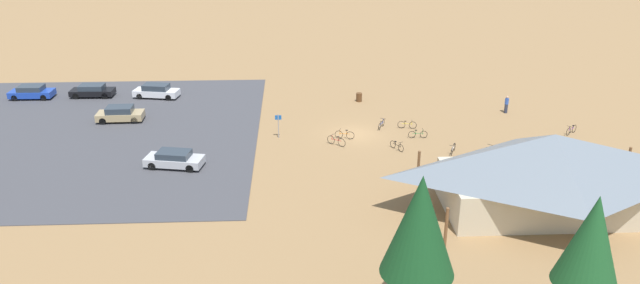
# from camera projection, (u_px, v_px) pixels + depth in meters

# --- Properties ---
(ground) EXTENTS (160.00, 160.00, 0.00)m
(ground) POSITION_uv_depth(u_px,v_px,m) (355.00, 134.00, 53.42)
(ground) COLOR #937047
(ground) RESTS_ON ground
(parking_lot_asphalt) EXTENTS (35.93, 32.19, 0.05)m
(parking_lot_asphalt) POSITION_uv_depth(u_px,v_px,m) (56.00, 134.00, 53.37)
(parking_lot_asphalt) COLOR #424247
(parking_lot_asphalt) RESTS_ON ground
(bike_pavilion) EXTENTS (16.02, 8.85, 5.51)m
(bike_pavilion) POSITION_uv_depth(u_px,v_px,m) (550.00, 168.00, 39.47)
(bike_pavilion) COLOR beige
(bike_pavilion) RESTS_ON ground
(trash_bin) EXTENTS (0.60, 0.60, 0.90)m
(trash_bin) POSITION_uv_depth(u_px,v_px,m) (359.00, 97.00, 61.71)
(trash_bin) COLOR brown
(trash_bin) RESTS_ON ground
(lot_sign) EXTENTS (0.56, 0.08, 2.20)m
(lot_sign) POSITION_uv_depth(u_px,v_px,m) (278.00, 123.00, 52.11)
(lot_sign) COLOR #99999E
(lot_sign) RESTS_ON ground
(pine_midwest) EXTENTS (3.04, 3.04, 7.47)m
(pine_midwest) POSITION_uv_depth(u_px,v_px,m) (591.00, 241.00, 27.43)
(pine_midwest) COLOR brown
(pine_midwest) RESTS_ON ground
(pine_east) EXTENTS (3.63, 3.63, 8.02)m
(pine_east) POSITION_uv_depth(u_px,v_px,m) (420.00, 226.00, 28.19)
(pine_east) COLOR brown
(pine_east) RESTS_ON ground
(bicycle_orange_near_porch) EXTENTS (1.69, 0.58, 0.87)m
(bicycle_orange_near_porch) POSITION_uv_depth(u_px,v_px,m) (344.00, 135.00, 52.29)
(bicycle_orange_near_porch) COLOR black
(bicycle_orange_near_porch) RESTS_ON ground
(bicycle_yellow_edge_south) EXTENTS (1.71, 0.48, 0.78)m
(bicycle_yellow_edge_south) POSITION_uv_depth(u_px,v_px,m) (407.00, 125.00, 54.59)
(bicycle_yellow_edge_south) COLOR black
(bicycle_yellow_edge_south) RESTS_ON ground
(bicycle_red_front_row) EXTENTS (1.49, 1.16, 0.88)m
(bicycle_red_front_row) POSITION_uv_depth(u_px,v_px,m) (336.00, 141.00, 50.91)
(bicycle_red_front_row) COLOR black
(bicycle_red_front_row) RESTS_ON ground
(bicycle_black_yard_center) EXTENTS (0.93, 1.40, 0.80)m
(bicycle_black_yard_center) POSITION_uv_depth(u_px,v_px,m) (397.00, 146.00, 50.05)
(bicycle_black_yard_center) COLOR black
(bicycle_black_yard_center) RESTS_ON ground
(bicycle_silver_lone_west) EXTENTS (1.30, 1.23, 0.83)m
(bicycle_silver_lone_west) POSITION_uv_depth(u_px,v_px,m) (487.00, 151.00, 48.96)
(bicycle_silver_lone_west) COLOR black
(bicycle_silver_lone_west) RESTS_ON ground
(bicycle_blue_trailside) EXTENTS (0.81, 1.58, 0.78)m
(bicycle_blue_trailside) POSITION_uv_depth(u_px,v_px,m) (381.00, 124.00, 54.74)
(bicycle_blue_trailside) COLOR black
(bicycle_blue_trailside) RESTS_ON ground
(bicycle_white_edge_north) EXTENTS (0.80, 1.58, 0.84)m
(bicycle_white_edge_north) POSITION_uv_depth(u_px,v_px,m) (453.00, 149.00, 49.41)
(bicycle_white_edge_north) COLOR black
(bicycle_white_edge_north) RESTS_ON ground
(bicycle_purple_yard_front) EXTENTS (1.42, 1.15, 0.84)m
(bicycle_purple_yard_front) POSITION_uv_depth(u_px,v_px,m) (571.00, 130.00, 53.33)
(bicycle_purple_yard_front) COLOR black
(bicycle_purple_yard_front) RESTS_ON ground
(bicycle_green_yard_left) EXTENTS (1.71, 0.48, 0.82)m
(bicycle_green_yard_left) POSITION_uv_depth(u_px,v_px,m) (418.00, 134.00, 52.46)
(bicycle_green_yard_left) COLOR black
(bicycle_green_yard_left) RESTS_ON ground
(car_black_inner_stall) EXTENTS (4.45, 1.91, 1.30)m
(car_black_inner_stall) POSITION_uv_depth(u_px,v_px,m) (92.00, 91.00, 62.94)
(car_black_inner_stall) COLOR black
(car_black_inner_stall) RESTS_ON parking_lot_asphalt
(car_silver_aisle_side) EXTENTS (4.73, 2.61, 1.31)m
(car_silver_aisle_side) POSITION_uv_depth(u_px,v_px,m) (174.00, 159.00, 46.69)
(car_silver_aisle_side) COLOR #BCBCC1
(car_silver_aisle_side) RESTS_ON parking_lot_asphalt
(car_blue_front_row) EXTENTS (4.36, 1.90, 1.37)m
(car_blue_front_row) POSITION_uv_depth(u_px,v_px,m) (32.00, 92.00, 62.41)
(car_blue_front_row) COLOR #1E42B2
(car_blue_front_row) RESTS_ON parking_lot_asphalt
(car_tan_by_curb) EXTENTS (4.29, 1.99, 1.43)m
(car_tan_by_curb) POSITION_uv_depth(u_px,v_px,m) (120.00, 114.00, 56.15)
(car_tan_by_curb) COLOR tan
(car_tan_by_curb) RESTS_ON parking_lot_asphalt
(car_white_mid_lot) EXTENTS (4.86, 2.52, 1.44)m
(car_white_mid_lot) POSITION_uv_depth(u_px,v_px,m) (156.00, 91.00, 62.61)
(car_white_mid_lot) COLOR white
(car_white_mid_lot) RESTS_ON parking_lot_asphalt
(visitor_near_lot) EXTENTS (0.36, 0.36, 1.73)m
(visitor_near_lot) POSITION_uv_depth(u_px,v_px,m) (507.00, 104.00, 58.30)
(visitor_near_lot) COLOR #2D3347
(visitor_near_lot) RESTS_ON ground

